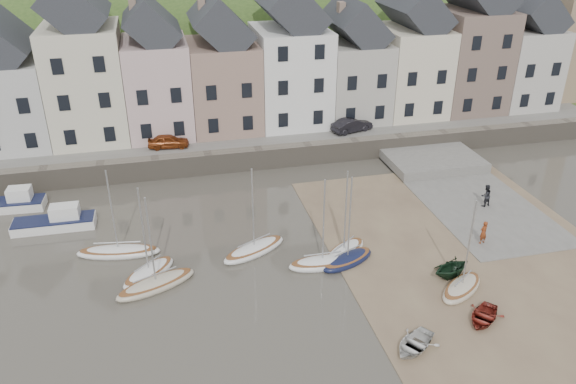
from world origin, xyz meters
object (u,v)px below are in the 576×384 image
object	(u,v)px
person_dark	(486,195)
sailboat_0	(119,251)
car_right	(352,125)
rowboat_red	(483,317)
rowboat_green	(452,267)
person_red	(483,232)
rowboat_white	(414,344)
car_left	(168,141)

from	to	relation	value
person_dark	sailboat_0	bearing A→B (deg)	-7.80
car_right	rowboat_red	bearing A→B (deg)	160.44
rowboat_green	person_red	distance (m)	4.90
sailboat_0	rowboat_white	distance (m)	19.71
sailboat_0	rowboat_green	distance (m)	21.30
rowboat_green	rowboat_red	world-z (taller)	rowboat_green
car_left	person_dark	bearing A→B (deg)	-115.34
rowboat_white	car_right	world-z (taller)	car_right
rowboat_green	car_right	bearing A→B (deg)	161.55
rowboat_white	rowboat_red	size ratio (longest dim) A/B	1.06
sailboat_0	car_right	xyz separation A→B (m)	(20.92, 14.03, 1.99)
rowboat_green	car_left	world-z (taller)	car_left
person_dark	person_red	bearing A→B (deg)	49.12
sailboat_0	car_left	world-z (taller)	sailboat_0
person_red	person_dark	world-z (taller)	person_dark
person_dark	car_right	bearing A→B (deg)	-75.11
rowboat_white	person_red	xyz separation A→B (m)	(8.79, 8.32, 0.60)
rowboat_red	car_right	size ratio (longest dim) A/B	0.67
rowboat_white	rowboat_red	xyz separation A→B (m)	(4.63, 1.15, -0.02)
person_red	car_right	bearing A→B (deg)	-95.61
rowboat_red	person_red	bearing A→B (deg)	108.15
car_right	car_left	bearing A→B (deg)	73.20
person_red	rowboat_white	bearing A→B (deg)	28.82
rowboat_green	rowboat_red	xyz separation A→B (m)	(-0.28, -4.19, -0.43)
person_red	car_left	distance (m)	27.06
sailboat_0	rowboat_green	world-z (taller)	sailboat_0
car_left	car_right	size ratio (longest dim) A/B	0.89
sailboat_0	rowboat_red	distance (m)	22.84
rowboat_green	person_red	world-z (taller)	person_red
sailboat_0	car_left	bearing A→B (deg)	73.83
car_right	sailboat_0	bearing A→B (deg)	107.04
car_left	rowboat_red	bearing A→B (deg)	-142.96
rowboat_white	rowboat_green	size ratio (longest dim) A/B	1.06
rowboat_white	person_red	distance (m)	12.12
sailboat_0	car_left	distance (m)	14.73
rowboat_red	person_dark	xyz separation A→B (m)	(7.16, 11.92, 0.66)
person_dark	car_right	size ratio (longest dim) A/B	0.44
sailboat_0	rowboat_white	bearing A→B (deg)	-40.20
person_red	rowboat_green	bearing A→B (deg)	22.97
sailboat_0	rowboat_green	xyz separation A→B (m)	(19.97, -7.39, 0.50)
rowboat_green	person_red	size ratio (longest dim) A/B	1.60
sailboat_0	rowboat_red	xyz separation A→B (m)	(19.69, -11.58, 0.08)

